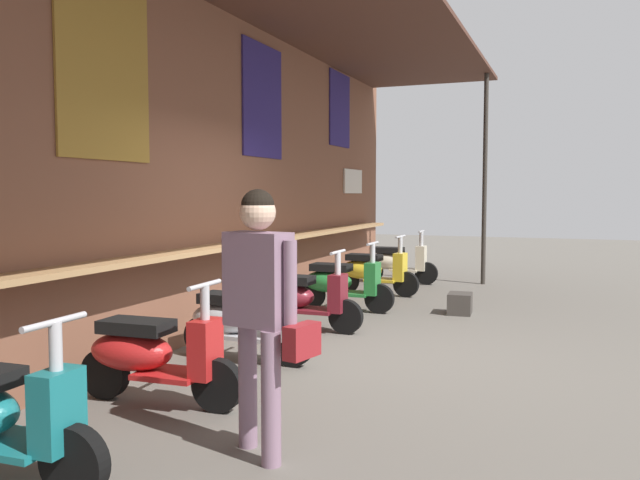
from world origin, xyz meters
TOP-DOWN VIEW (x-y plane):
  - ground_plane at (0.00, 0.00)m, footprint 37.36×37.36m
  - market_stall_facade at (-0.00, 1.85)m, footprint 13.34×2.68m
  - scooter_red at (-2.16, 1.08)m, footprint 0.46×1.40m
  - scooter_silver at (-0.73, 1.08)m, footprint 0.47×1.40m
  - scooter_maroon at (0.76, 1.08)m, footprint 0.46×1.40m
  - scooter_green at (2.16, 1.08)m, footprint 0.46×1.40m
  - scooter_yellow at (3.68, 1.08)m, footprint 0.46×1.40m
  - scooter_cream at (5.13, 1.08)m, footprint 0.46×1.40m
  - shopper_browsing at (-2.75, -0.17)m, footprint 0.35×0.67m
  - merchandise_crate at (2.51, -0.53)m, footprint 0.41×0.34m

SIDE VIEW (x-z plane):
  - ground_plane at x=0.00m, z-range 0.00..0.00m
  - merchandise_crate at x=2.51m, z-range 0.00..0.28m
  - scooter_red at x=-2.16m, z-range -0.10..0.87m
  - scooter_silver at x=-0.73m, z-range -0.10..0.87m
  - scooter_maroon at x=0.76m, z-range -0.10..0.87m
  - scooter_green at x=2.16m, z-range -0.10..0.87m
  - scooter_yellow at x=3.68m, z-range -0.10..0.87m
  - scooter_cream at x=5.13m, z-range -0.10..0.87m
  - shopper_browsing at x=-2.75m, z-range 0.18..1.83m
  - market_stall_facade at x=0.00m, z-range 0.21..4.15m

